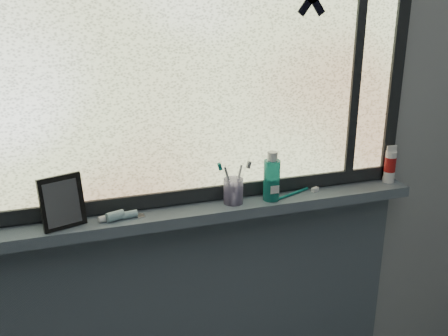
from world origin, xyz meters
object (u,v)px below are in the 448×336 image
at_px(toothbrush_cup, 233,191).
at_px(cream_tube, 390,163).
at_px(vanity_mirror, 62,202).
at_px(mouthwash_bottle, 272,176).

distance_m(toothbrush_cup, cream_tube, 0.66).
bearing_deg(toothbrush_cup, vanity_mirror, -178.48).
distance_m(vanity_mirror, mouthwash_bottle, 0.72).
bearing_deg(toothbrush_cup, mouthwash_bottle, -5.77).
bearing_deg(cream_tube, vanity_mirror, -178.90).
relative_size(mouthwash_bottle, cream_tube, 1.39).
distance_m(mouthwash_bottle, cream_tube, 0.52).
bearing_deg(mouthwash_bottle, toothbrush_cup, 174.23).
xyz_separation_m(toothbrush_cup, mouthwash_bottle, (0.14, -0.01, 0.04)).
xyz_separation_m(vanity_mirror, mouthwash_bottle, (0.72, 0.00, 0.00)).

